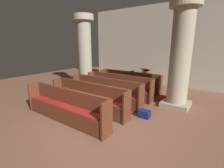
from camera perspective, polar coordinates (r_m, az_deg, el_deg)
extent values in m
plane|color=brown|center=(4.76, -4.25, -15.09)|extent=(19.20, 19.20, 0.00)
cube|color=beige|center=(9.65, 19.58, 12.85)|extent=(10.00, 0.16, 4.50)
cube|color=brown|center=(8.07, 5.99, 0.68)|extent=(3.18, 0.38, 0.05)
cube|color=brown|center=(8.15, 6.62, 2.74)|extent=(3.18, 0.04, 0.49)
cube|color=#562B1A|center=(8.15, 6.82, 4.43)|extent=(3.05, 0.06, 0.02)
cube|color=#5B2D1B|center=(8.94, -3.10, 2.22)|extent=(0.06, 0.44, 0.98)
cube|color=#5B2D1B|center=(7.44, 16.94, -0.80)|extent=(0.06, 0.44, 0.98)
cube|color=brown|center=(7.98, 5.34, -1.18)|extent=(3.18, 0.03, 0.42)
cube|color=maroon|center=(8.04, 5.93, 0.90)|extent=(2.92, 0.32, 0.03)
cube|color=brown|center=(7.23, 2.12, -0.81)|extent=(3.18, 0.38, 0.05)
cube|color=brown|center=(7.31, 2.85, 1.51)|extent=(3.18, 0.04, 0.49)
cube|color=#562B1A|center=(7.30, 3.07, 3.39)|extent=(3.05, 0.06, 0.02)
cube|color=#5B2D1B|center=(8.20, -7.42, 1.04)|extent=(0.06, 0.44, 0.98)
cube|color=#5B2D1B|center=(6.52, 14.14, -2.65)|extent=(0.06, 0.44, 0.98)
cube|color=brown|center=(7.16, 1.34, -2.90)|extent=(3.18, 0.03, 0.42)
cube|color=maroon|center=(7.21, 2.03, -0.57)|extent=(2.92, 0.32, 0.03)
cube|color=brown|center=(6.45, -2.73, -2.67)|extent=(3.18, 0.38, 0.05)
cube|color=brown|center=(6.51, -1.86, -0.05)|extent=(3.18, 0.04, 0.49)
cube|color=#562B1A|center=(6.49, -1.62, 2.07)|extent=(3.05, 0.06, 0.02)
cube|color=#5B2D1B|center=(7.51, -12.55, -0.38)|extent=(0.06, 0.44, 0.98)
cube|color=#5B2D1B|center=(5.64, 10.44, -5.08)|extent=(0.06, 0.44, 0.98)
cube|color=brown|center=(6.39, -3.67, -5.03)|extent=(3.18, 0.03, 0.42)
cube|color=maroon|center=(6.42, -2.85, -2.41)|extent=(2.92, 0.32, 0.03)
cube|color=brown|center=(5.73, -8.89, -4.98)|extent=(3.18, 0.38, 0.05)
cube|color=brown|center=(5.77, -7.84, -2.02)|extent=(3.18, 0.04, 0.49)
cube|color=#562B1A|center=(5.74, -7.59, 0.36)|extent=(3.05, 0.06, 0.02)
cube|color=#5B2D1B|center=(6.90, -18.66, -2.05)|extent=(0.06, 0.44, 0.98)
cube|color=#5B2D1B|center=(4.80, 5.35, -8.35)|extent=(0.06, 0.44, 0.98)
cube|color=brown|center=(5.69, -10.03, -7.65)|extent=(3.18, 0.03, 0.42)
cube|color=maroon|center=(5.71, -9.04, -4.70)|extent=(2.92, 0.32, 0.03)
cube|color=brown|center=(5.11, -16.73, -7.83)|extent=(3.18, 0.38, 0.05)
cube|color=brown|center=(5.11, -15.47, -4.50)|extent=(3.18, 0.04, 0.49)
cube|color=#562B1A|center=(5.08, -15.24, -1.83)|extent=(3.05, 0.06, 0.02)
cube|color=#5B2D1B|center=(6.40, -25.84, -3.99)|extent=(0.06, 0.44, 0.98)
cube|color=#5B2D1B|center=(4.04, -1.92, -12.80)|extent=(0.06, 0.44, 0.98)
cube|color=brown|center=(5.10, -18.10, -10.80)|extent=(3.18, 0.03, 0.42)
cube|color=maroon|center=(5.08, -16.93, -7.52)|extent=(2.92, 0.32, 0.03)
cube|color=#9F967E|center=(6.64, 21.90, -6.60)|extent=(0.99, 0.99, 0.18)
cylinder|color=#ADA389|center=(6.28, 23.37, 8.68)|extent=(0.73, 0.73, 3.34)
cylinder|color=#B6AB90|center=(6.41, 25.10, 25.08)|extent=(1.06, 1.06, 0.30)
cube|color=#9F967E|center=(9.16, -9.33, -0.22)|extent=(0.99, 0.99, 0.18)
cylinder|color=#ADA389|center=(8.90, -9.78, 10.85)|extent=(0.73, 0.73, 3.34)
cylinder|color=#B6AB90|center=(8.99, -10.30, 22.51)|extent=(1.06, 1.06, 0.30)
cube|color=#492215|center=(8.94, 11.63, -1.08)|extent=(0.45, 0.45, 0.06)
cube|color=#562819|center=(8.83, 11.78, 1.71)|extent=(0.28, 0.28, 0.95)
cube|color=#5B2A1A|center=(8.74, 11.95, 5.13)|extent=(0.48, 0.35, 0.15)
cube|color=#194723|center=(8.11, 7.29, 4.57)|extent=(0.15, 0.20, 0.04)
cube|color=maroon|center=(7.00, 17.55, -4.96)|extent=(0.37, 0.24, 0.23)
cube|color=navy|center=(5.35, 11.54, -10.47)|extent=(0.36, 0.26, 0.24)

